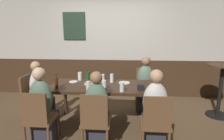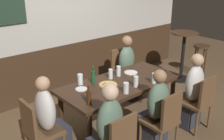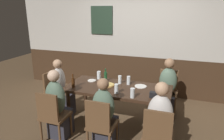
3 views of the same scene
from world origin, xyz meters
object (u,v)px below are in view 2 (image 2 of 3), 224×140
object	(u,v)px
dining_table	(120,87)
condiment_caddy	(161,73)
chair_mid_near	(164,119)
chair_right_far	(122,69)
bar_stool	(201,52)
person_mid_near	(154,116)
plate_white_small	(81,89)
chair_right_near	(200,100)
beer_glass_tall	(154,79)
person_right_far	(128,72)
chair_head_west	(38,129)
pint_glass_stout	(126,89)
plate_white_large	(131,72)
person_left_near	(108,138)
beer_bottle_brown	(89,97)
tumbler_short	(136,82)
pint_glass_amber	(80,80)
tumbler_water	(118,72)
person_head_west	(50,126)
pizza	(108,85)
beer_bottle_green	(93,77)
side_bar_table	(183,52)
pint_glass_pale	(111,75)
person_right_near	(190,96)

from	to	relation	value
dining_table	condiment_caddy	bearing A→B (deg)	-19.53
chair_mid_near	chair_right_far	size ratio (longest dim) A/B	1.00
chair_right_far	bar_stool	world-z (taller)	chair_right_far
person_mid_near	plate_white_small	size ratio (longest dim) A/B	7.05
chair_right_near	beer_glass_tall	world-z (taller)	beer_glass_tall
person_right_far	bar_stool	size ratio (longest dim) A/B	1.62
chair_head_west	person_right_far	size ratio (longest dim) A/B	0.75
chair_right_far	pint_glass_stout	world-z (taller)	pint_glass_stout
dining_table	pint_glass_stout	bearing A→B (deg)	-121.14
person_mid_near	pint_glass_stout	distance (m)	0.52
person_right_far	plate_white_small	xyz separation A→B (m)	(-1.39, -0.51, 0.25)
plate_white_large	person_right_far	bearing A→B (deg)	49.46
person_left_near	beer_bottle_brown	xyz separation A→B (m)	(0.06, 0.42, 0.34)
pint_glass_stout	tumbler_short	world-z (taller)	tumbler_short
pint_glass_amber	beer_glass_tall	distance (m)	1.07
tumbler_water	plate_white_small	xyz separation A→B (m)	(-0.72, -0.04, -0.06)
chair_right_near	beer_glass_tall	distance (m)	0.75
person_head_west	pizza	xyz separation A→B (m)	(0.96, 0.03, 0.27)
pint_glass_amber	beer_glass_tall	bearing A→B (deg)	-38.19
beer_bottle_brown	plate_white_large	world-z (taller)	beer_bottle_brown
chair_right_far	person_right_far	bearing A→B (deg)	-90.00
beer_bottle_brown	chair_right_near	bearing A→B (deg)	-20.52
beer_bottle_green	side_bar_table	distance (m)	2.60
pint_glass_pale	pint_glass_amber	bearing A→B (deg)	165.71
chair_mid_near	chair_right_near	world-z (taller)	same
pint_glass_amber	pint_glass_stout	xyz separation A→B (m)	(0.30, -0.64, -0.00)
plate_white_small	side_bar_table	xyz separation A→B (m)	(2.84, 0.35, -0.13)
chair_right_near	beer_bottle_brown	size ratio (longest dim) A/B	3.50
pint_glass_stout	beer_bottle_green	size ratio (longest dim) A/B	0.60
bar_stool	tumbler_water	bearing A→B (deg)	-176.43
pint_glass_amber	plate_white_large	bearing A→B (deg)	-9.77
tumbler_water	side_bar_table	xyz separation A→B (m)	(2.12, 0.31, -0.19)
chair_right_far	person_mid_near	xyz separation A→B (m)	(-0.81, -1.51, -0.02)
chair_mid_near	pizza	bearing A→B (deg)	104.07
person_right_near	pint_glass_stout	xyz separation A→B (m)	(-1.01, 0.35, 0.31)
pint_glass_stout	plate_white_small	xyz separation A→B (m)	(-0.39, 0.49, -0.06)
plate_white_large	condiment_caddy	world-z (taller)	condiment_caddy
pizza	pint_glass_pale	distance (m)	0.26
tumbler_short	pint_glass_stout	bearing A→B (deg)	-165.66
chair_right_far	pint_glass_pale	xyz separation A→B (m)	(-0.84, -0.64, 0.31)
pizza	pint_glass_pale	bearing A→B (deg)	41.43
tumbler_water	beer_glass_tall	bearing A→B (deg)	-69.44
chair_mid_near	chair_right_near	bearing A→B (deg)	0.00
tumbler_water	beer_bottle_green	size ratio (longest dim) A/B	0.63
plate_white_small	plate_white_large	bearing A→B (deg)	0.06
chair_head_west	tumbler_water	distance (m)	1.52
person_head_west	condiment_caddy	size ratio (longest dim) A/B	10.48
person_mid_near	tumbler_water	distance (m)	0.94
person_right_near	bar_stool	distance (m)	2.16
pint_glass_stout	pint_glass_amber	bearing A→B (deg)	114.97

